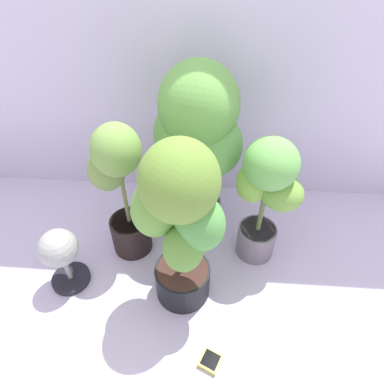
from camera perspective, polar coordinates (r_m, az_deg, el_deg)
The scene contains 8 objects.
ground_plane at distance 1.57m, azimuth -1.34°, elevation -19.52°, with size 8.00×8.00×0.00m, color silver.
mylar_back_wall at distance 1.65m, azimuth 0.97°, elevation 28.56°, with size 3.20×0.01×2.00m, color silver.
potted_plant_back_right at distance 1.48m, azimuth 12.80°, elevation 0.08°, with size 0.34×0.28×0.68m.
potted_plant_back_center at distance 1.52m, azimuth 1.00°, elevation 10.14°, with size 0.52×0.47×0.92m.
potted_plant_back_left at distance 1.51m, azimuth -12.44°, elevation 0.93°, with size 0.29×0.24×0.73m.
potted_plant_center at distance 1.22m, azimuth -2.16°, elevation -4.82°, with size 0.43×0.39×0.83m.
hygrometer_box at distance 1.46m, azimuth 3.23°, elevation -27.34°, with size 0.11×0.11×0.03m.
floor_fan at distance 1.58m, azimuth -22.00°, elevation -9.81°, with size 0.24×0.24×0.33m.
Camera 1 is at (0.09, -0.75, 1.38)m, focal length 30.57 mm.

